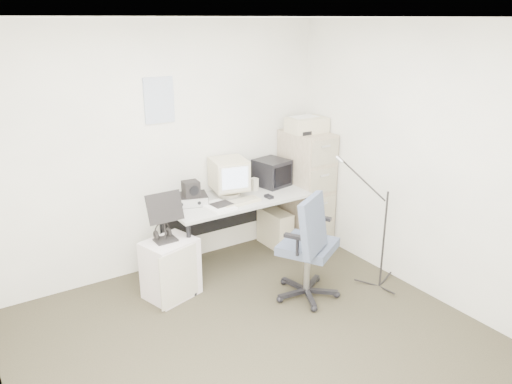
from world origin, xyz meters
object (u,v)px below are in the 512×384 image
desk (237,229)px  side_cart (171,268)px  filing_cabinet (306,188)px  office_chair (308,244)px

desk → side_cart: size_ratio=2.66×
filing_cabinet → side_cart: 1.90m
filing_cabinet → side_cart: filing_cabinet is taller
filing_cabinet → office_chair: size_ratio=1.22×
desk → office_chair: 1.01m
filing_cabinet → office_chair: (-0.78, -1.01, -0.12)m
filing_cabinet → office_chair: 1.28m
filing_cabinet → desk: size_ratio=0.87×
filing_cabinet → office_chair: filing_cabinet is taller
office_chair → filing_cabinet: bearing=22.9°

